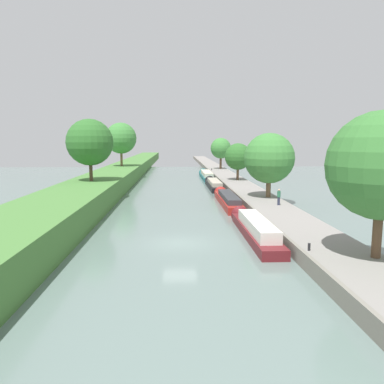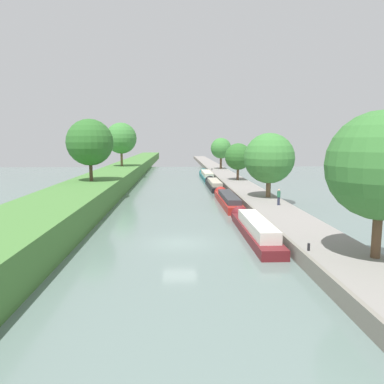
% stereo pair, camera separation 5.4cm
% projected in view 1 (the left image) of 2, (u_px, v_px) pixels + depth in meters
% --- Properties ---
extents(ground_plane, '(160.00, 160.00, 0.00)m').
position_uv_depth(ground_plane, '(180.00, 243.00, 27.28)').
color(ground_plane, slate).
extents(left_grassy_bank, '(6.68, 260.00, 2.51)m').
position_uv_depth(left_grassy_bank, '(31.00, 228.00, 26.64)').
color(left_grassy_bank, '#477A38').
rests_on(left_grassy_bank, ground_plane).
extents(right_towpath, '(4.32, 260.00, 0.96)m').
position_uv_depth(right_towpath, '(308.00, 235.00, 27.63)').
color(right_towpath, gray).
rests_on(right_towpath, ground_plane).
extents(stone_quay, '(0.25, 260.00, 1.01)m').
position_uv_depth(stone_quay, '(278.00, 235.00, 27.53)').
color(stone_quay, gray).
rests_on(stone_quay, ground_plane).
extents(narrowboat_maroon, '(1.81, 13.16, 2.06)m').
position_uv_depth(narrowboat_maroon, '(254.00, 228.00, 29.37)').
color(narrowboat_maroon, maroon).
rests_on(narrowboat_maroon, ground_plane).
extents(narrowboat_red, '(1.81, 13.86, 1.82)m').
position_uv_depth(narrowboat_red, '(227.00, 199.00, 44.05)').
color(narrowboat_red, maroon).
rests_on(narrowboat_red, ground_plane).
extents(narrowboat_black, '(1.88, 13.56, 1.84)m').
position_uv_depth(narrowboat_black, '(214.00, 184.00, 59.55)').
color(narrowboat_black, black).
rests_on(narrowboat_black, ground_plane).
extents(narrowboat_teal, '(2.06, 15.86, 2.07)m').
position_uv_depth(narrowboat_teal, '(206.00, 175.00, 74.88)').
color(narrowboat_teal, '#195B60').
rests_on(narrowboat_teal, ground_plane).
extents(tree_rightbank_near, '(6.02, 6.02, 8.22)m').
position_uv_depth(tree_rightbank_near, '(382.00, 166.00, 20.18)').
color(tree_rightbank_near, brown).
rests_on(tree_rightbank_near, right_towpath).
extents(tree_rightbank_midnear, '(5.81, 5.81, 7.43)m').
position_uv_depth(tree_rightbank_midnear, '(269.00, 158.00, 42.57)').
color(tree_rightbank_midnear, brown).
rests_on(tree_rightbank_midnear, right_towpath).
extents(tree_rightbank_midfar, '(4.42, 4.42, 6.12)m').
position_uv_depth(tree_rightbank_midfar, '(238.00, 157.00, 61.25)').
color(tree_rightbank_midfar, brown).
rests_on(tree_rightbank_midfar, right_towpath).
extents(tree_rightbank_far, '(4.75, 4.75, 7.15)m').
position_uv_depth(tree_rightbank_far, '(221.00, 148.00, 85.48)').
color(tree_rightbank_far, brown).
rests_on(tree_rightbank_far, right_towpath).
extents(tree_leftbank_downstream, '(5.73, 5.73, 7.65)m').
position_uv_depth(tree_leftbank_downstream, '(90.00, 142.00, 45.47)').
color(tree_leftbank_downstream, '#4C3828').
rests_on(tree_leftbank_downstream, left_grassy_bank).
extents(tree_leftbank_upstream, '(6.01, 6.01, 8.45)m').
position_uv_depth(tree_leftbank_upstream, '(121.00, 138.00, 71.79)').
color(tree_leftbank_upstream, brown).
rests_on(tree_leftbank_upstream, left_grassy_bank).
extents(person_walking, '(0.34, 0.34, 1.66)m').
position_uv_depth(person_walking, '(279.00, 197.00, 37.71)').
color(person_walking, '#282D42').
rests_on(person_walking, right_towpath).
extents(mooring_bollard_near, '(0.16, 0.16, 0.45)m').
position_uv_depth(mooring_bollard_near, '(309.00, 247.00, 22.18)').
color(mooring_bollard_near, black).
rests_on(mooring_bollard_near, right_towpath).
extents(mooring_bollard_far, '(0.16, 0.16, 0.45)m').
position_uv_depth(mooring_bollard_far, '(212.00, 169.00, 81.89)').
color(mooring_bollard_far, black).
rests_on(mooring_bollard_far, right_towpath).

